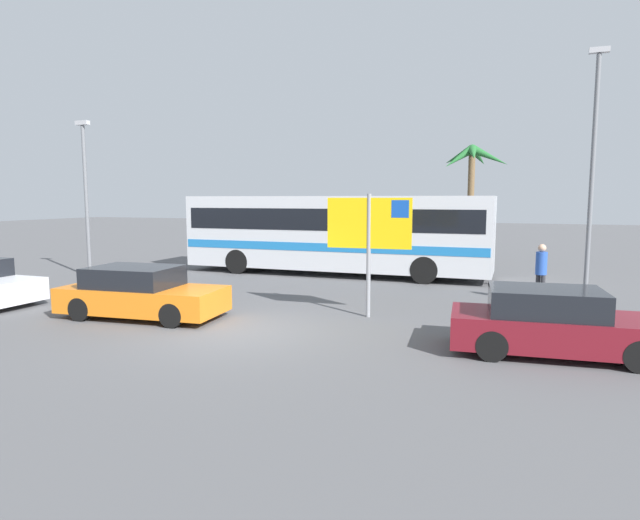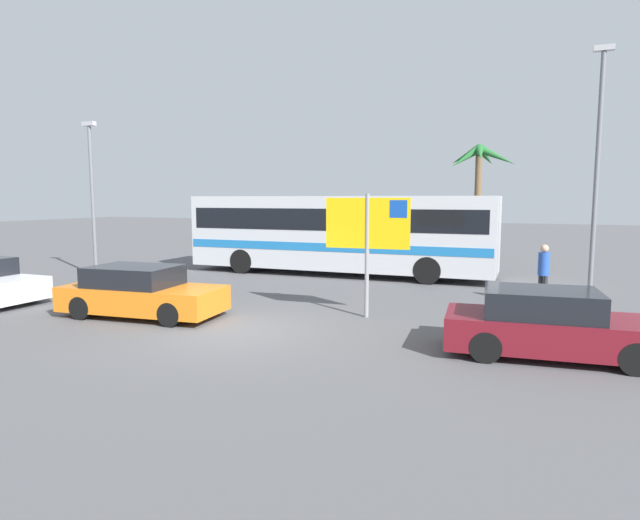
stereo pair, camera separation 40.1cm
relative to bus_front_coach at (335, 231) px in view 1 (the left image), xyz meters
name	(u,v)px [view 1 (the left image)]	position (x,y,z in m)	size (l,w,h in m)	color
ground	(234,332)	(0.79, -9.70, -1.79)	(120.00, 120.00, 0.00)	#565659
bus_front_coach	(335,231)	(0.00, 0.00, 0.00)	(12.33, 2.67, 3.17)	silver
ferry_sign	(371,228)	(3.37, -7.13, 0.54)	(2.20, 0.17, 3.20)	gray
car_orange	(141,293)	(-2.22, -9.21, -1.15)	(4.32, 2.07, 1.32)	orange
car_maroon	(554,323)	(7.63, -9.15, -1.15)	(4.17, 1.99, 1.32)	maroon
pedestrian_by_bus	(541,268)	(7.62, -3.57, -0.75)	(0.32, 0.32, 1.75)	#2D2D33
lamp_post_left_side	(86,192)	(-8.83, -4.06, 1.55)	(0.56, 0.20, 6.03)	slate
lamp_post_right_side	(593,165)	(8.98, -2.21, 2.30)	(0.56, 0.20, 7.52)	slate
palm_tree_seaside	(471,168)	(4.75, 6.78, 2.76)	(3.36, 3.61, 5.69)	brown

